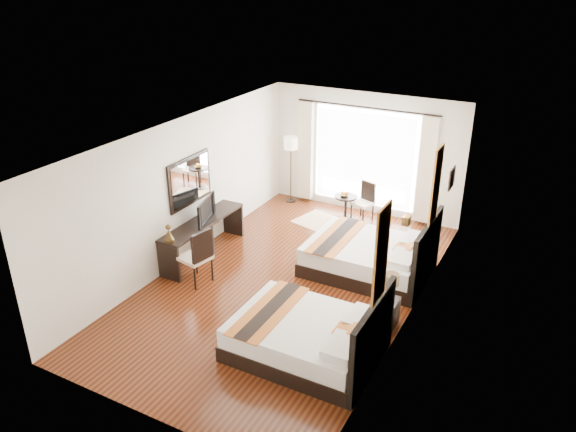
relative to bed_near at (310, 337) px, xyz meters
The scene contains 29 objects.
floor 2.07m from the bed_near, 127.05° to the left, with size 4.50×7.50×0.01m, color #361009.
ceiling 3.21m from the bed_near, 127.05° to the left, with size 4.50×7.50×0.02m, color white.
wall_headboard 2.21m from the bed_near, 58.28° to the left, with size 0.01×7.50×2.80m, color silver.
wall_desk 4.00m from the bed_near, 154.83° to the left, with size 0.01×7.50×2.80m, color silver.
wall_window 5.63m from the bed_near, 102.92° to the left, with size 4.50×0.01×2.80m, color silver.
wall_entry 2.68m from the bed_near, 120.33° to the right, with size 4.50×0.01×2.80m, color silver.
window_glass 5.59m from the bed_near, 102.96° to the left, with size 2.40×0.02×2.20m, color white.
sheer_curtain 5.54m from the bed_near, 103.10° to the left, with size 2.30×0.02×2.10m, color white.
drape_left 5.99m from the bed_near, 117.02° to the left, with size 0.35×0.14×2.35m, color beige.
drape_right 5.36m from the bed_near, 87.66° to the left, with size 0.35×0.14×2.35m, color beige.
art_panel_near 1.92m from the bed_near, ahead, with size 0.03×0.50×1.35m, color brown.
art_panel_far 3.35m from the bed_near, 70.07° to the left, with size 0.03×0.50×1.35m, color brown.
wall_sconce 2.23m from the bed_near, 52.00° to the left, with size 0.10×0.14×0.14m, color #423117.
mirror_frame 4.09m from the bed_near, 152.28° to the left, with size 0.04×1.25×0.95m, color black.
mirror_glass 4.07m from the bed_near, 152.11° to the left, with size 0.01×1.12×0.82m, color white.
bed_near is the anchor object (origin of this frame).
bed_far 2.75m from the bed_near, 90.94° to the left, with size 2.24×1.74×1.26m.
nightstand 1.43m from the bed_near, 58.88° to the left, with size 0.39×0.48×0.46m, color black.
table_lamp 1.63m from the bed_near, 60.37° to the left, with size 0.25×0.25×0.39m.
vase 1.32m from the bed_near, 55.31° to the left, with size 0.12×0.12×0.12m, color black.
console_desk 3.70m from the bed_near, 150.63° to the left, with size 0.50×2.20×0.76m, color black.
television 3.75m from the bed_near, 150.42° to the left, with size 0.84×0.11×0.48m, color black.
bronze_figurine 3.38m from the bed_near, 165.82° to the left, with size 0.20×0.20×0.29m, color #423117, non-canonical shape.
desk_chair 2.88m from the bed_near, 161.57° to the left, with size 0.59×0.59×1.07m.
floor_lamp 5.99m from the bed_near, 120.41° to the left, with size 0.33×0.33×1.63m.
side_table 4.92m from the bed_near, 106.43° to the left, with size 0.50×0.50×0.58m, color black.
fruit_bowl 4.90m from the bed_near, 106.88° to the left, with size 0.19×0.19×0.05m, color #412417.
window_chair 5.00m from the bed_near, 102.00° to the left, with size 0.51×0.51×0.88m.
jute_rug 4.61m from the bed_near, 111.53° to the left, with size 1.33×0.90×0.01m, color tan.
Camera 1 is at (4.14, -7.80, 5.38)m, focal length 35.00 mm.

